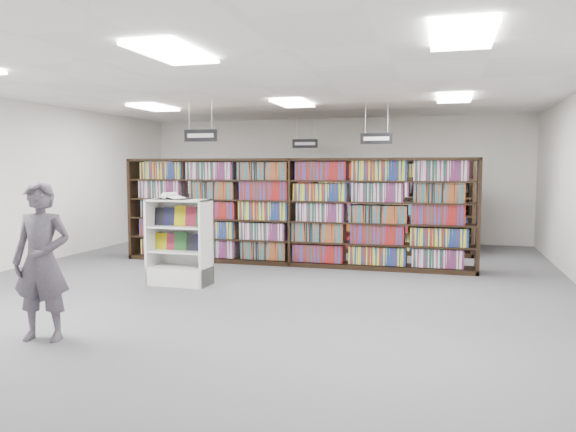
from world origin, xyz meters
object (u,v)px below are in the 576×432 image
(bookshelf_row_near, at_px, (293,212))
(shopper, at_px, (42,261))
(endcap_display, at_px, (181,255))
(open_book, at_px, (170,197))

(bookshelf_row_near, xyz_separation_m, shopper, (-1.41, -5.45, -0.16))
(endcap_display, xyz_separation_m, open_book, (-0.14, -0.06, 0.96))
(bookshelf_row_near, height_order, open_book, bookshelf_row_near)
(open_book, bearing_deg, endcap_display, 29.52)
(open_book, height_order, shopper, shopper)
(bookshelf_row_near, xyz_separation_m, open_book, (-1.43, -2.37, 0.39))
(endcap_display, relative_size, shopper, 0.79)
(bookshelf_row_near, relative_size, endcap_display, 4.98)
(bookshelf_row_near, xyz_separation_m, endcap_display, (-1.29, -2.31, -0.57))
(bookshelf_row_near, bearing_deg, shopper, -104.50)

